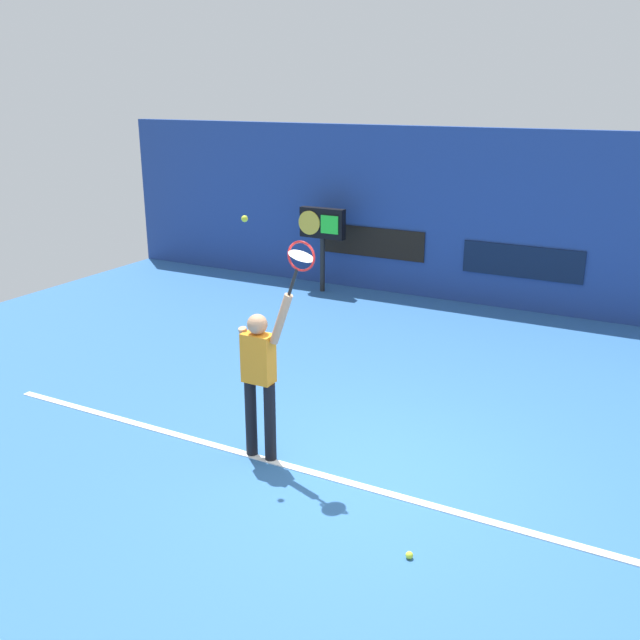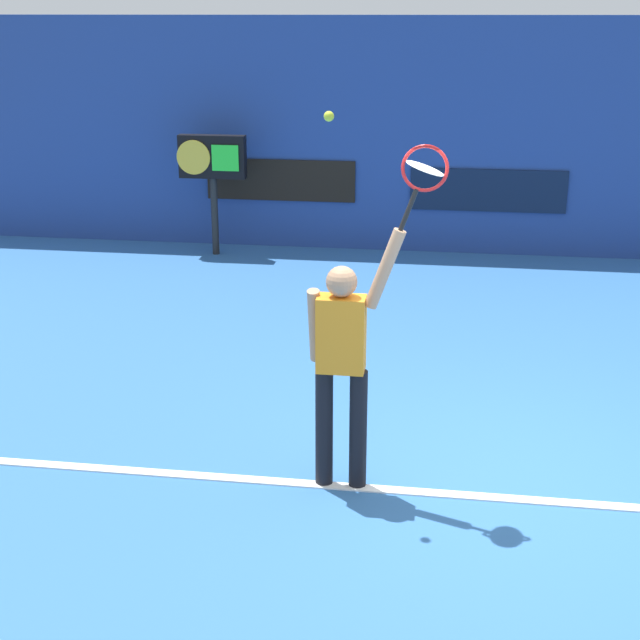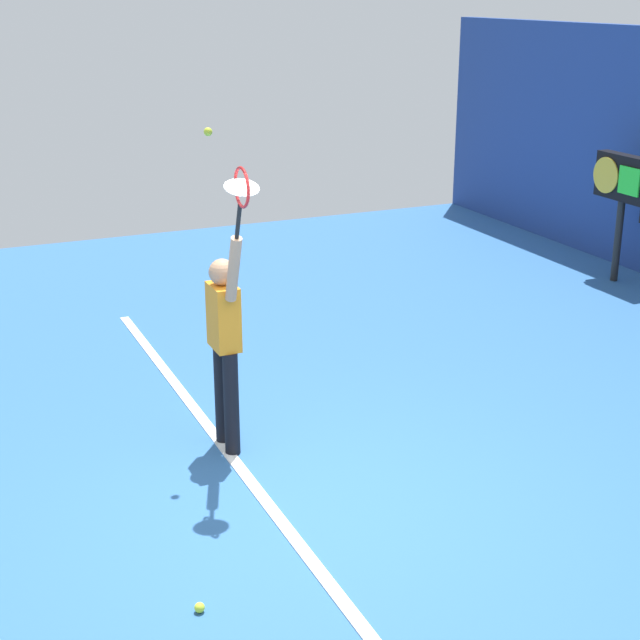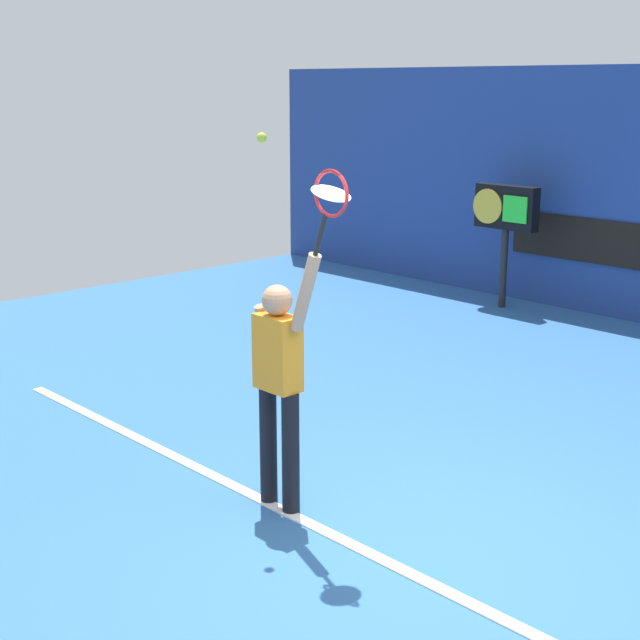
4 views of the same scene
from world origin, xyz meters
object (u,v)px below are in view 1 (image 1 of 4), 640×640
object	(u,v)px
tennis_player	(259,374)
spare_ball	(409,555)
scoreboard_clock	(322,227)
tennis_racket	(300,259)
tennis_ball	(245,219)

from	to	relation	value
tennis_player	spare_ball	bearing A→B (deg)	-23.36
scoreboard_clock	tennis_racket	bearing A→B (deg)	-63.75
tennis_racket	tennis_ball	bearing A→B (deg)	-175.69
tennis_player	scoreboard_clock	world-z (taller)	tennis_player
tennis_player	spare_ball	xyz separation A→B (m)	(2.13, -0.92, -0.98)
tennis_racket	spare_ball	distance (m)	2.96
tennis_ball	scoreboard_clock	distance (m)	7.09
tennis_player	scoreboard_clock	xyz separation A→B (m)	(-2.64, 6.42, 0.32)
tennis_racket	tennis_ball	xyz separation A→B (m)	(-0.62, -0.05, 0.36)
tennis_racket	tennis_ball	distance (m)	0.72
scoreboard_clock	spare_ball	bearing A→B (deg)	-56.94
tennis_ball	scoreboard_clock	size ratio (longest dim) A/B	0.04
tennis_player	scoreboard_clock	size ratio (longest dim) A/B	1.15
tennis_racket	scoreboard_clock	xyz separation A→B (m)	(-3.17, 6.42, -1.01)
tennis_ball	spare_ball	bearing A→B (deg)	-21.36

